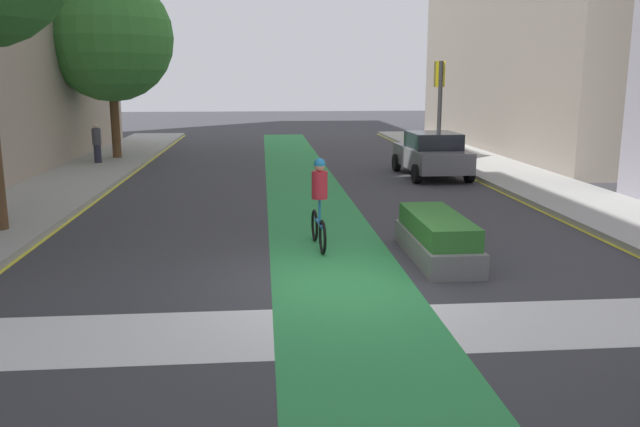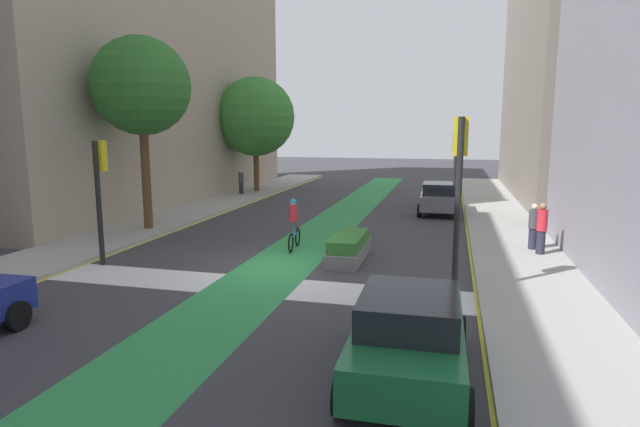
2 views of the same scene
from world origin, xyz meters
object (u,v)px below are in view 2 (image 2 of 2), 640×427
object	(u,v)px
traffic_signal_near_left	(100,178)
car_green_right_near	(409,334)
traffic_signal_far_right	(455,156)
street_tree_far	(255,117)
cyclist_in_lane	(294,223)
street_tree_near	(141,87)
median_planter	(349,248)
pedestrian_sidewalk_right_b	(534,226)
traffic_signal_near_right	(459,174)
pedestrian_sidewalk_left_a	(241,181)
pedestrian_sidewalk_right_a	(542,228)
car_grey_right_far	(439,198)

from	to	relation	value
traffic_signal_near_left	car_green_right_near	size ratio (longest dim) A/B	0.93
traffic_signal_far_right	street_tree_far	xyz separation A→B (m)	(-12.79, 3.66, 2.18)
cyclist_in_lane	street_tree_near	world-z (taller)	street_tree_near
car_green_right_near	cyclist_in_lane	bearing A→B (deg)	118.55
traffic_signal_near_left	median_planter	distance (m)	8.18
pedestrian_sidewalk_right_b	traffic_signal_near_right	bearing A→B (deg)	-115.14
cyclist_in_lane	pedestrian_sidewalk_right_b	bearing A→B (deg)	10.50
street_tree_far	median_planter	xyz separation A→B (m)	(9.42, -16.05, -4.63)
pedestrian_sidewalk_left_a	traffic_signal_far_right	bearing A→B (deg)	-8.20
car_green_right_near	pedestrian_sidewalk_right_b	xyz separation A→B (m)	(3.43, 10.26, 0.15)
pedestrian_sidewalk_right_b	car_green_right_near	bearing A→B (deg)	-108.48
traffic_signal_far_right	pedestrian_sidewalk_right_b	xyz separation A→B (m)	(2.63, -9.92, -1.89)
cyclist_in_lane	street_tree_far	xyz separation A→B (m)	(-7.23, 15.09, 4.06)
pedestrian_sidewalk_left_a	street_tree_near	bearing A→B (deg)	-86.58
traffic_signal_near_left	cyclist_in_lane	bearing A→B (deg)	32.66
pedestrian_sidewalk_right_a	street_tree_near	world-z (taller)	street_tree_near
car_grey_right_far	median_planter	world-z (taller)	car_grey_right_far
car_green_right_near	pedestrian_sidewalk_right_a	bearing A→B (deg)	69.48
traffic_signal_near_right	cyclist_in_lane	size ratio (longest dim) A/B	2.46
street_tree_far	car_green_right_near	bearing A→B (deg)	-63.30
pedestrian_sidewalk_left_a	pedestrian_sidewalk_right_b	distance (m)	19.71
traffic_signal_far_right	median_planter	size ratio (longest dim) A/B	1.36
traffic_signal_near_right	median_planter	bearing A→B (deg)	136.85
pedestrian_sidewalk_right_b	street_tree_near	world-z (taller)	street_tree_near
pedestrian_sidewalk_right_b	street_tree_far	bearing A→B (deg)	138.64
car_green_right_near	median_planter	world-z (taller)	car_green_right_near
traffic_signal_near_right	street_tree_far	distance (m)	23.14
traffic_signal_near_right	pedestrian_sidewalk_left_a	distance (m)	21.95
street_tree_near	median_planter	bearing A→B (deg)	-16.24
traffic_signal_near_right	median_planter	distance (m)	5.38
traffic_signal_near_left	street_tree_far	xyz separation A→B (m)	(-1.96, 18.47, 2.27)
car_green_right_near	pedestrian_sidewalk_right_a	world-z (taller)	pedestrian_sidewalk_right_a
pedestrian_sidewalk_right_a	pedestrian_sidewalk_right_b	world-z (taller)	pedestrian_sidewalk_right_a
traffic_signal_far_right	car_grey_right_far	xyz separation A→B (m)	(-0.74, -1.95, -2.04)
pedestrian_sidewalk_right_b	street_tree_far	world-z (taller)	street_tree_far
median_planter	cyclist_in_lane	bearing A→B (deg)	156.29
street_tree_near	street_tree_far	world-z (taller)	street_tree_near
traffic_signal_near_left	median_planter	xyz separation A→B (m)	(7.46, 2.42, -2.35)
pedestrian_sidewalk_right_b	traffic_signal_far_right	bearing A→B (deg)	104.87
traffic_signal_near_right	street_tree_near	bearing A→B (deg)	155.03
pedestrian_sidewalk_left_a	street_tree_far	bearing A→B (deg)	78.31
pedestrian_sidewalk_right_b	cyclist_in_lane	bearing A→B (deg)	-169.50
traffic_signal_near_right	pedestrian_sidewalk_right_a	size ratio (longest dim) A/B	2.66
car_grey_right_far	median_planter	distance (m)	10.78
pedestrian_sidewalk_left_a	street_tree_far	size ratio (longest dim) A/B	0.21
car_green_right_near	cyclist_in_lane	xyz separation A→B (m)	(-4.76, 8.74, 0.17)
traffic_signal_near_left	pedestrian_sidewalk_right_b	size ratio (longest dim) A/B	2.47
pedestrian_sidewalk_right_a	street_tree_near	bearing A→B (deg)	176.74
cyclist_in_lane	street_tree_near	distance (m)	8.67
traffic_signal_near_left	car_grey_right_far	xyz separation A→B (m)	(10.08, 12.86, -1.95)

